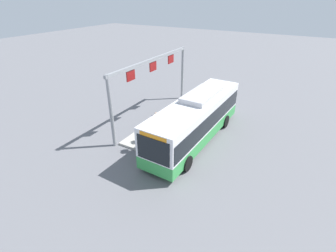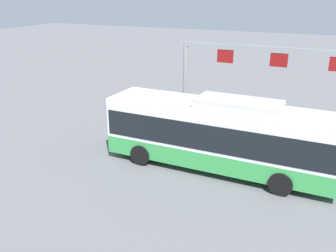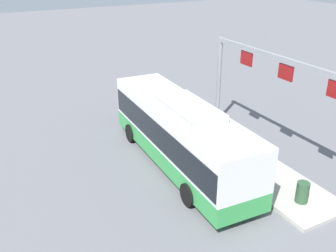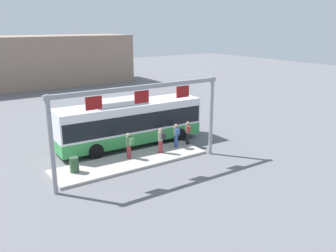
{
  "view_description": "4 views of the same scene",
  "coord_description": "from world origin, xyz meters",
  "px_view_note": "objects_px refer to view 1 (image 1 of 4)",
  "views": [
    {
      "loc": [
        14.63,
        6.17,
        9.62
      ],
      "look_at": [
        1.14,
        -1.63,
        1.24
      ],
      "focal_mm": 26.42,
      "sensor_mm": 36.0,
      "label": 1
    },
    {
      "loc": [
        -4.63,
        15.98,
        8.06
      ],
      "look_at": [
        3.17,
        -1.3,
        1.24
      ],
      "focal_mm": 41.29,
      "sensor_mm": 36.0,
      "label": 2
    },
    {
      "loc": [
        -14.42,
        8.21,
        9.54
      ],
      "look_at": [
        1.99,
        -0.4,
        1.22
      ],
      "focal_mm": 41.4,
      "sensor_mm": 36.0,
      "label": 3
    },
    {
      "loc": [
        -11.57,
        -21.79,
        8.48
      ],
      "look_at": [
        2.79,
        -0.74,
        1.16
      ],
      "focal_mm": 38.24,
      "sensor_mm": 36.0,
      "label": 4
    }
  ],
  "objects_px": {
    "trash_bin": "(191,101)",
    "person_boarding": "(148,131)",
    "bus_main": "(196,118)",
    "person_waiting_near": "(140,138)",
    "person_waiting_far": "(174,112)",
    "person_waiting_mid": "(156,122)"
  },
  "relations": [
    {
      "from": "trash_bin",
      "to": "person_boarding",
      "type": "bearing_deg",
      "value": 1.68
    },
    {
      "from": "bus_main",
      "to": "person_waiting_near",
      "type": "height_order",
      "value": "bus_main"
    },
    {
      "from": "person_boarding",
      "to": "trash_bin",
      "type": "distance_m",
      "value": 7.42
    },
    {
      "from": "person_boarding",
      "to": "bus_main",
      "type": "bearing_deg",
      "value": 53.16
    },
    {
      "from": "person_boarding",
      "to": "trash_bin",
      "type": "xyz_separation_m",
      "value": [
        -7.41,
        -0.22,
        -0.44
      ]
    },
    {
      "from": "person_boarding",
      "to": "person_waiting_far",
      "type": "height_order",
      "value": "same"
    },
    {
      "from": "person_waiting_far",
      "to": "bus_main",
      "type": "bearing_deg",
      "value": -48.72
    },
    {
      "from": "person_waiting_near",
      "to": "person_waiting_mid",
      "type": "xyz_separation_m",
      "value": [
        -2.53,
        -0.37,
        0.0
      ]
    },
    {
      "from": "person_waiting_far",
      "to": "person_waiting_near",
      "type": "bearing_deg",
      "value": -108.38
    },
    {
      "from": "person_waiting_near",
      "to": "person_waiting_far",
      "type": "distance_m",
      "value": 4.75
    },
    {
      "from": "person_waiting_near",
      "to": "person_waiting_mid",
      "type": "height_order",
      "value": "same"
    },
    {
      "from": "person_waiting_far",
      "to": "trash_bin",
      "type": "height_order",
      "value": "person_waiting_far"
    },
    {
      "from": "trash_bin",
      "to": "person_waiting_near",
      "type": "bearing_deg",
      "value": 1.73
    },
    {
      "from": "person_boarding",
      "to": "trash_bin",
      "type": "relative_size",
      "value": 1.86
    },
    {
      "from": "bus_main",
      "to": "person_waiting_near",
      "type": "distance_m",
      "value": 4.21
    },
    {
      "from": "bus_main",
      "to": "trash_bin",
      "type": "distance_m",
      "value": 6.04
    },
    {
      "from": "person_waiting_mid",
      "to": "person_boarding",
      "type": "bearing_deg",
      "value": -109.58
    },
    {
      "from": "person_waiting_far",
      "to": "trash_bin",
      "type": "bearing_deg",
      "value": 74.17
    },
    {
      "from": "person_waiting_near",
      "to": "person_waiting_far",
      "type": "relative_size",
      "value": 1.0
    },
    {
      "from": "bus_main",
      "to": "person_waiting_mid",
      "type": "bearing_deg",
      "value": -74.34
    },
    {
      "from": "bus_main",
      "to": "person_waiting_far",
      "type": "height_order",
      "value": "bus_main"
    },
    {
      "from": "person_boarding",
      "to": "person_waiting_near",
      "type": "relative_size",
      "value": 1.0
    }
  ]
}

